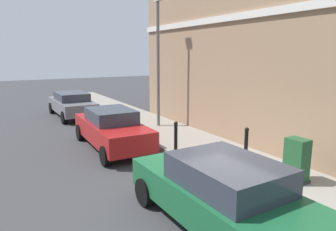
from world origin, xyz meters
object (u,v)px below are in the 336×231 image
car_grey (72,104)px  bollard_near_cabinet (246,142)px  car_green (221,193)px  car_red (112,128)px  bollard_far_kerb (176,135)px  utility_cabinet (296,162)px  lamppost (158,57)px

car_grey → bollard_near_cabinet: 10.80m
car_green → car_red: bearing=-0.9°
car_grey → car_red: bearing=178.2°
bollard_far_kerb → car_grey: bearing=100.0°
car_red → utility_cabinet: bearing=-150.8°
car_red → bollard_near_cabinet: (3.08, -3.72, -0.06)m
bollard_near_cabinet → car_green: bearing=-141.1°
car_red → lamppost: 4.30m
bollard_far_kerb → lamppost: (1.32, 3.68, 2.60)m
car_grey → utility_cabinet: (2.86, -12.31, -0.05)m
car_green → utility_cabinet: size_ratio=3.78×
car_green → bollard_far_kerb: 4.66m
car_grey → car_green: bearing=178.7°
bollard_near_cabinet → lamppost: bearing=91.4°
car_green → car_grey: size_ratio=1.00×
utility_cabinet → car_grey: bearing=103.1°
car_red → car_grey: car_red is taller
car_red → utility_cabinet: 6.38m
bollard_near_cabinet → utility_cabinet: bearing=-93.0°
car_green → car_red: (0.02, 6.22, -0.01)m
car_red → lamppost: bearing=-56.9°
car_green → utility_cabinet: 3.05m
bollard_far_kerb → utility_cabinet: bearing=-70.3°
utility_cabinet → bollard_near_cabinet: utility_cabinet is taller
car_red → utility_cabinet: size_ratio=3.90×
car_green → bollard_far_kerb: car_green is taller
utility_cabinet → bollard_near_cabinet: 1.92m
car_red → bollard_far_kerb: size_ratio=4.31×
utility_cabinet → bollard_far_kerb: (-1.35, 3.78, 0.02)m
car_green → car_grey: (0.14, 12.89, -0.04)m
car_grey → bollard_near_cabinet: car_grey is taller
utility_cabinet → car_green: bearing=-169.1°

